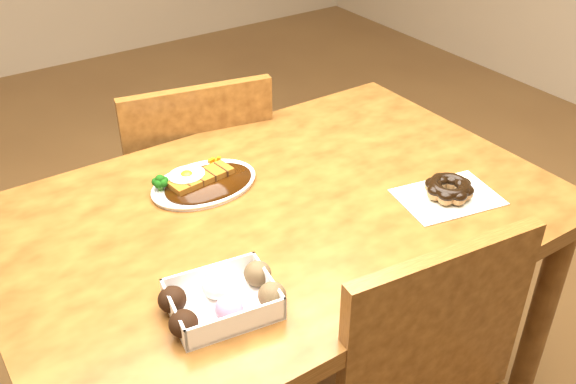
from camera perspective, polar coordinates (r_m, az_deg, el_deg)
table at (r=1.43m, az=-0.66°, el=-4.62°), size 1.20×0.80×0.75m
chair_far at (r=1.94m, az=-8.33°, el=-0.11°), size 0.50×0.50×0.87m
katsu_curry_plate at (r=1.45m, az=-7.67°, el=0.91°), size 0.25×0.19×0.05m
donut_box at (r=1.12m, az=-5.85°, el=-9.40°), size 0.22×0.16×0.05m
pon_de_ring at (r=1.44m, az=14.11°, el=0.23°), size 0.24×0.19×0.04m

